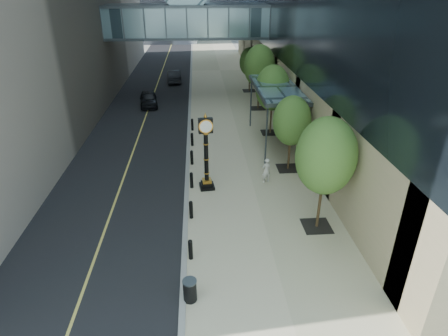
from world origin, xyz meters
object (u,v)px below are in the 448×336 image
at_px(street_clock, 206,158).
at_px(pedestrian, 266,170).
at_px(trash_bin, 190,291).
at_px(car_near, 148,99).
at_px(car_far, 174,76).

distance_m(street_clock, pedestrian, 3.83).
xyz_separation_m(trash_bin, car_near, (-4.35, 25.73, 0.20)).
xyz_separation_m(trash_bin, car_far, (-2.32, 35.34, 0.24)).
relative_size(car_near, car_far, 0.93).
bearing_deg(car_near, car_far, 70.33).
xyz_separation_m(street_clock, car_far, (-3.22, 26.60, -1.29)).
height_order(trash_bin, car_far, car_far).
relative_size(street_clock, car_near, 1.12).
bearing_deg(pedestrian, trash_bin, 43.03).
bearing_deg(car_near, trash_bin, -88.15).
bearing_deg(street_clock, car_near, 101.00).
relative_size(pedestrian, car_near, 0.39).
distance_m(street_clock, car_far, 26.83).
bearing_deg(car_near, pedestrian, -69.54).
xyz_separation_m(pedestrian, car_near, (-8.88, 16.55, -0.15)).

